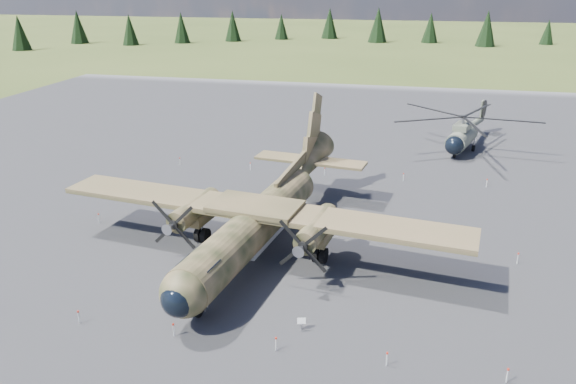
# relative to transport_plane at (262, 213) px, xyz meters

# --- Properties ---
(ground) EXTENTS (500.00, 500.00, 0.00)m
(ground) POSITION_rel_transport_plane_xyz_m (1.98, 1.61, -2.92)
(ground) COLOR #535D29
(ground) RESTS_ON ground
(apron) EXTENTS (120.00, 120.00, 0.04)m
(apron) POSITION_rel_transport_plane_xyz_m (1.98, 11.61, -2.92)
(apron) COLOR slate
(apron) RESTS_ON ground
(transport_plane) EXTENTS (30.92, 27.90, 10.17)m
(transport_plane) POSITION_rel_transport_plane_xyz_m (0.00, 0.00, 0.00)
(transport_plane) COLOR #31361D
(transport_plane) RESTS_ON ground
(helicopter_near) EXTENTS (21.71, 22.06, 4.41)m
(helicopter_near) POSITION_rel_transport_plane_xyz_m (16.26, 29.49, 0.21)
(helicopter_near) COLOR gray
(helicopter_near) RESTS_ON ground
(info_placard_left) EXTENTS (0.48, 0.23, 0.74)m
(info_placard_left) POSITION_rel_transport_plane_xyz_m (-1.17, -9.17, -2.43)
(info_placard_left) COLOR gray
(info_placard_left) RESTS_ON ground
(info_placard_right) EXTENTS (0.53, 0.32, 0.78)m
(info_placard_right) POSITION_rel_transport_plane_xyz_m (4.96, -9.67, -2.40)
(info_placard_right) COLOR gray
(info_placard_right) RESTS_ON ground
(barrier_fence) EXTENTS (33.12, 29.62, 0.85)m
(barrier_fence) POSITION_rel_transport_plane_xyz_m (1.52, 1.53, -2.41)
(barrier_fence) COLOR silver
(barrier_fence) RESTS_ON ground
(treeline) EXTENTS (322.18, 316.20, 10.81)m
(treeline) POSITION_rel_transport_plane_xyz_m (4.76, 7.79, 1.76)
(treeline) COLOR black
(treeline) RESTS_ON ground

